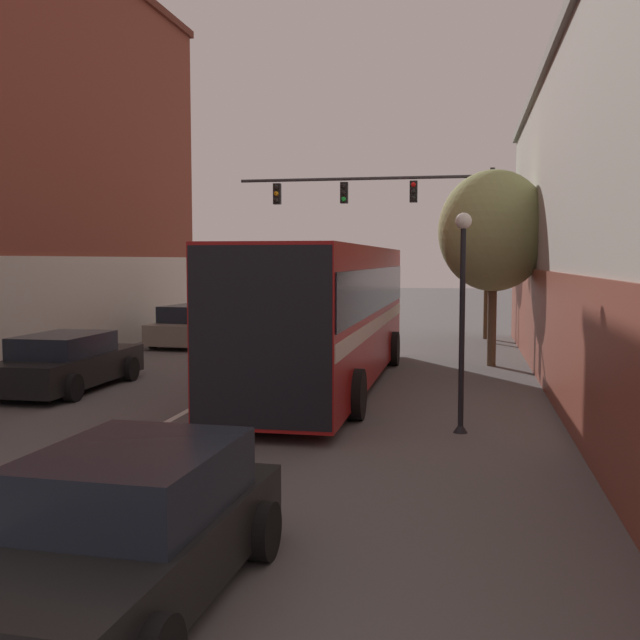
{
  "coord_description": "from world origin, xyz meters",
  "views": [
    {
      "loc": [
        5.57,
        -2.33,
        3.1
      ],
      "look_at": [
        2.37,
        14.08,
        1.75
      ],
      "focal_mm": 42.0,
      "sensor_mm": 36.0,
      "label": 1
    }
  ],
  "objects": [
    {
      "name": "lane_center_line",
      "position": [
        0.0,
        15.07,
        0.0
      ],
      "size": [
        0.14,
        42.13,
        0.01
      ],
      "color": "silver",
      "rests_on": "ground_plane"
    },
    {
      "name": "street_tree_near",
      "position": [
        6.34,
        19.94,
        3.92
      ],
      "size": [
        3.18,
        2.86,
        5.68
      ],
      "color": "brown",
      "rests_on": "ground_plane"
    },
    {
      "name": "parked_car_left_mid",
      "position": [
        -3.7,
        13.85,
        0.65
      ],
      "size": [
        2.01,
        4.65,
        1.35
      ],
      "rotation": [
        0.0,
        0.0,
        1.57
      ],
      "color": "black",
      "rests_on": "ground_plane"
    },
    {
      "name": "street_lamp",
      "position": [
        5.52,
        11.12,
        2.15
      ],
      "size": [
        0.29,
        0.29,
        3.92
      ],
      "color": "black",
      "rests_on": "ground_plane"
    },
    {
      "name": "parked_car_left_near",
      "position": [
        -4.1,
        23.38,
        0.69
      ],
      "size": [
        2.4,
        4.65,
        1.46
      ],
      "rotation": [
        0.0,
        0.0,
        1.48
      ],
      "color": "slate",
      "rests_on": "ground_plane"
    },
    {
      "name": "bus",
      "position": [
        2.25,
        15.61,
        1.91
      ],
      "size": [
        2.86,
        12.27,
        3.4
      ],
      "rotation": [
        0.0,
        0.0,
        1.57
      ],
      "color": "maroon",
      "rests_on": "ground_plane"
    },
    {
      "name": "hatchback_foreground",
      "position": [
        2.61,
        3.77,
        0.65
      ],
      "size": [
        2.15,
        4.13,
        1.38
      ],
      "rotation": [
        0.0,
        0.0,
        1.53
      ],
      "color": "black",
      "rests_on": "ground_plane"
    },
    {
      "name": "traffic_signal_gantry",
      "position": [
        3.2,
        26.12,
        4.87
      ],
      "size": [
        9.68,
        0.36,
        6.46
      ],
      "color": "#333338",
      "rests_on": "ground_plane"
    },
    {
      "name": "street_tree_far",
      "position": [
        6.39,
        27.55,
        4.44
      ],
      "size": [
        3.33,
        3.0,
        6.29
      ],
      "color": "#4C3823",
      "rests_on": "ground_plane"
    }
  ]
}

